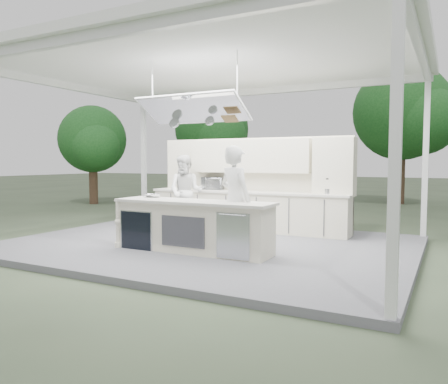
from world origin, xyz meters
The scene contains 12 objects.
ground centered at (0.00, 0.00, 0.00)m, with size 90.00×90.00×0.00m, color #414F36.
stage_deck centered at (0.00, 0.00, 0.06)m, with size 8.00×6.00×0.12m, color #56565A.
tent centered at (0.00, -0.01, 3.71)m, with size 8.20×6.20×3.86m.
demo_island centered at (0.18, -0.91, 0.60)m, with size 3.10×0.79×0.95m.
back_counter centered at (0.00, 1.90, 0.60)m, with size 5.08×0.72×0.95m.
back_wall_unit centered at (0.44, 2.11, 1.57)m, with size 5.05×0.48×2.25m.
tree_cluster centered at (-0.16, 9.77, 3.29)m, with size 19.55×9.40×5.85m.
head_chef centered at (0.95, -0.66, 1.10)m, with size 0.71×0.47×1.96m, color white.
sous_chef centered at (-1.44, 1.41, 1.04)m, with size 0.89×0.69×1.83m, color silver.
toaster_oven centered at (-1.02, 2.08, 1.23)m, with size 0.57×0.38×0.31m, color silver.
bowl_large centered at (-0.95, -0.65, 1.10)m, with size 0.27×0.27×0.07m, color #B0B3B7.
bowl_small centered at (-0.85, -0.65, 1.11)m, with size 0.23×0.23×0.07m, color silver.
Camera 1 is at (4.43, -7.75, 1.79)m, focal length 35.00 mm.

